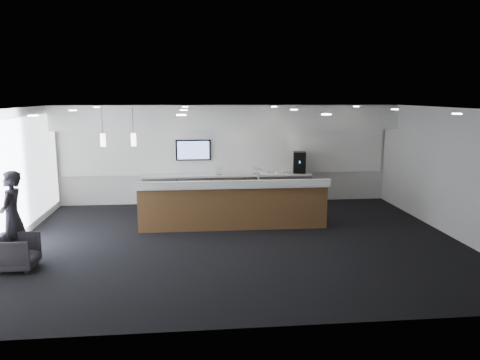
{
  "coord_description": "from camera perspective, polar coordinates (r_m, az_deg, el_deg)",
  "views": [
    {
      "loc": [
        -1.04,
        -10.16,
        3.29
      ],
      "look_at": [
        0.15,
        1.3,
        1.19
      ],
      "focal_mm": 35.0,
      "sensor_mm": 36.0,
      "label": 1
    }
  ],
  "objects": [
    {
      "name": "pendant_right",
      "position": [
        11.2,
        -16.54,
        4.59
      ],
      "size": [
        0.12,
        0.12,
        0.3
      ],
      "primitive_type": "cylinder",
      "color": "beige",
      "rests_on": "ceiling"
    },
    {
      "name": "back_wall",
      "position": [
        14.31,
        -1.69,
        3.16
      ],
      "size": [
        10.0,
        0.02,
        3.0
      ],
      "primitive_type": "cube",
      "color": "silver",
      "rests_on": "ground"
    },
    {
      "name": "cup_3",
      "position": [
        14.1,
        4.07,
        0.95
      ],
      "size": [
        0.12,
        0.12,
        0.09
      ],
      "primitive_type": "imported",
      "rotation": [
        0.0,
        0.0,
        1.94
      ],
      "color": "white",
      "rests_on": "back_credenza"
    },
    {
      "name": "coffee_machine",
      "position": [
        14.31,
        7.24,
        2.16
      ],
      "size": [
        0.43,
        0.52,
        0.65
      ],
      "rotation": [
        0.0,
        0.0,
        -0.17
      ],
      "color": "black",
      "rests_on": "back_credenza"
    },
    {
      "name": "ceiling_can_lights",
      "position": [
        10.22,
        -0.06,
        8.55
      ],
      "size": [
        7.0,
        5.0,
        0.02
      ],
      "primitive_type": null,
      "color": "white",
      "rests_on": "ceiling"
    },
    {
      "name": "back_credenza",
      "position": [
        14.12,
        -1.56,
        -1.14
      ],
      "size": [
        5.06,
        0.66,
        0.95
      ],
      "color": "gray",
      "rests_on": "ground"
    },
    {
      "name": "info_sign_left",
      "position": [
        13.9,
        -2.56,
        1.16
      ],
      "size": [
        0.18,
        0.03,
        0.24
      ],
      "primitive_type": "cube",
      "rotation": [
        0.0,
        0.0,
        0.03
      ],
      "color": "white",
      "rests_on": "back_credenza"
    },
    {
      "name": "soffit_bulkhead",
      "position": [
        13.76,
        -1.58,
        7.68
      ],
      "size": [
        10.0,
        0.9,
        0.7
      ],
      "primitive_type": "cube",
      "color": "white",
      "rests_on": "back_wall"
    },
    {
      "name": "pendant_left",
      "position": [
        11.09,
        -12.97,
        4.71
      ],
      "size": [
        0.12,
        0.12,
        0.3
      ],
      "primitive_type": "cylinder",
      "color": "beige",
      "rests_on": "ceiling"
    },
    {
      "name": "armchair",
      "position": [
        9.95,
        -25.6,
        -7.97
      ],
      "size": [
        0.74,
        0.72,
        0.67
      ],
      "primitive_type": "imported",
      "rotation": [
        0.0,
        0.0,
        1.57
      ],
      "color": "black",
      "rests_on": "ground"
    },
    {
      "name": "right_wall",
      "position": [
        11.95,
        24.53,
        0.79
      ],
      "size": [
        0.02,
        8.0,
        3.0
      ],
      "primitive_type": "cube",
      "color": "silver",
      "rests_on": "ground"
    },
    {
      "name": "info_sign_right",
      "position": [
        14.0,
        1.8,
        1.23
      ],
      "size": [
        0.18,
        0.04,
        0.24
      ],
      "primitive_type": "cube",
      "rotation": [
        0.0,
        0.0,
        -0.12
      ],
      "color": "white",
      "rests_on": "back_credenza"
    },
    {
      "name": "ceiling",
      "position": [
        10.21,
        -0.06,
        8.72
      ],
      "size": [
        10.0,
        8.0,
        0.02
      ],
      "primitive_type": "cube",
      "color": "black",
      "rests_on": "back_wall"
    },
    {
      "name": "service_counter",
      "position": [
        11.71,
        -0.85,
        -3.05
      ],
      "size": [
        4.74,
        0.84,
        1.49
      ],
      "rotation": [
        0.0,
        0.0,
        -0.01
      ],
      "color": "brown",
      "rests_on": "ground"
    },
    {
      "name": "lounge_guest",
      "position": [
        10.3,
        -26.01,
        -4.04
      ],
      "size": [
        0.44,
        0.67,
        1.83
      ],
      "primitive_type": "imported",
      "rotation": [
        0.0,
        0.0,
        -1.57
      ],
      "color": "black",
      "rests_on": "ground"
    },
    {
      "name": "window_blinds_wall",
      "position": [
        11.03,
        -26.62,
        -0.1
      ],
      "size": [
        0.04,
        7.36,
        2.55
      ],
      "primitive_type": "cube",
      "color": "silver",
      "rests_on": "left_wall"
    },
    {
      "name": "ground",
      "position": [
        10.73,
        -0.06,
        -7.51
      ],
      "size": [
        10.0,
        10.0,
        0.0
      ],
      "primitive_type": "plane",
      "color": "black",
      "rests_on": "ground"
    },
    {
      "name": "left_wall",
      "position": [
        11.05,
        -26.82,
        -0.1
      ],
      "size": [
        0.02,
        8.0,
        3.0
      ],
      "primitive_type": "cube",
      "color": "silver",
      "rests_on": "ground"
    },
    {
      "name": "cup_0",
      "position": [
        14.18,
        5.74,
        0.98
      ],
      "size": [
        0.09,
        0.09,
        0.09
      ],
      "primitive_type": "imported",
      "color": "white",
      "rests_on": "back_credenza"
    },
    {
      "name": "cup_1",
      "position": [
        14.15,
        5.19,
        0.97
      ],
      "size": [
        0.13,
        0.13,
        0.09
      ],
      "primitive_type": "imported",
      "rotation": [
        0.0,
        0.0,
        0.65
      ],
      "color": "white",
      "rests_on": "back_credenza"
    },
    {
      "name": "cup_2",
      "position": [
        14.12,
        4.63,
        0.96
      ],
      "size": [
        0.11,
        0.11,
        0.09
      ],
      "primitive_type": "imported",
      "rotation": [
        0.0,
        0.0,
        1.29
      ],
      "color": "white",
      "rests_on": "back_credenza"
    },
    {
      "name": "alcove_panel",
      "position": [
        14.27,
        -1.69,
        3.55
      ],
      "size": [
        9.8,
        0.06,
        1.4
      ],
      "primitive_type": "cube",
      "color": "white",
      "rests_on": "back_wall"
    },
    {
      "name": "cup_4",
      "position": [
        14.08,
        3.51,
        0.94
      ],
      "size": [
        0.13,
        0.13,
        0.09
      ],
      "primitive_type": "imported",
      "rotation": [
        0.0,
        0.0,
        2.58
      ],
      "color": "white",
      "rests_on": "back_credenza"
    },
    {
      "name": "wall_tv",
      "position": [
        14.16,
        -5.72,
        3.65
      ],
      "size": [
        1.05,
        0.08,
        0.62
      ],
      "color": "black",
      "rests_on": "back_wall"
    }
  ]
}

